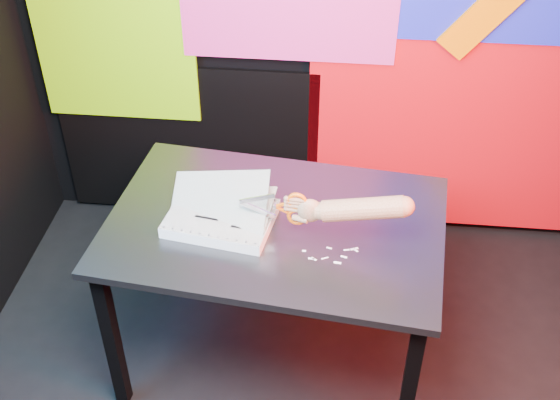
# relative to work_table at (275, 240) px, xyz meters

# --- Properties ---
(room) EXTENTS (3.01, 3.01, 2.71)m
(room) POSITION_rel_work_table_xyz_m (0.21, -0.54, 0.69)
(room) COLOR black
(room) RESTS_ON ground
(backdrop) EXTENTS (2.88, 0.05, 2.08)m
(backdrop) POSITION_rel_work_table_xyz_m (0.27, 0.92, 0.29)
(backdrop) COLOR red
(backdrop) RESTS_ON ground
(work_table) EXTENTS (1.31, 0.95, 0.75)m
(work_table) POSITION_rel_work_table_xyz_m (0.00, 0.00, 0.00)
(work_table) COLOR black
(work_table) RESTS_ON ground
(printout_stack) EXTENTS (0.41, 0.33, 0.20)m
(printout_stack) POSITION_rel_work_table_xyz_m (-0.20, -0.03, 0.11)
(printout_stack) COLOR white
(printout_stack) RESTS_ON work_table
(scissors) EXTENTS (0.24, 0.03, 0.14)m
(scissors) POSITION_rel_work_table_xyz_m (0.07, -0.07, 0.22)
(scissors) COLOR silver
(scissors) RESTS_ON printout_stack
(hand_forearm) EXTENTS (0.43, 0.10, 0.15)m
(hand_forearm) POSITION_rel_work_table_xyz_m (0.28, -0.09, 0.25)
(hand_forearm) COLOR tan
(hand_forearm) RESTS_ON work_table
(paper_clippings) EXTENTS (0.20, 0.09, 0.00)m
(paper_clippings) POSITION_rel_work_table_xyz_m (0.22, -0.16, 0.09)
(paper_clippings) COLOR white
(paper_clippings) RESTS_ON work_table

